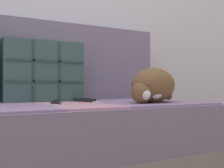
% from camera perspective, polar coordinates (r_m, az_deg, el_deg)
% --- Properties ---
extents(couch, '(1.83, 0.84, 0.40)m').
position_cam_1_polar(couch, '(1.48, -14.38, -11.85)').
color(couch, gray).
rests_on(couch, ground_plane).
extents(sofa_backrest, '(1.80, 0.14, 0.49)m').
position_cam_1_polar(sofa_backrest, '(1.80, -17.27, 4.60)').
color(sofa_backrest, slate).
rests_on(sofa_backrest, couch).
extents(throw_pillow_quilted, '(0.45, 0.14, 0.35)m').
position_cam_1_polar(throw_pillow_quilted, '(1.67, -13.79, 2.49)').
color(throw_pillow_quilted, '#38514C').
rests_on(throw_pillow_quilted, couch).
extents(sleeping_cat, '(0.39, 0.33, 0.19)m').
position_cam_1_polar(sleeping_cat, '(1.54, 8.26, -0.42)').
color(sleeping_cat, brown).
rests_on(sleeping_cat, couch).
extents(game_remote_near, '(0.10, 0.21, 0.02)m').
position_cam_1_polar(game_remote_near, '(1.59, -5.45, -3.32)').
color(game_remote_near, black).
rests_on(game_remote_near, couch).
extents(game_remote_far, '(0.11, 0.19, 0.02)m').
position_cam_1_polar(game_remote_far, '(1.38, -11.30, -3.73)').
color(game_remote_far, black).
rests_on(game_remote_far, couch).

